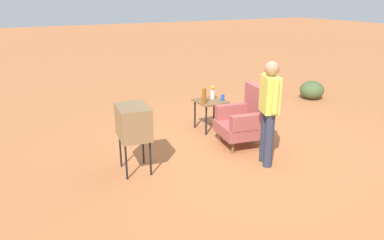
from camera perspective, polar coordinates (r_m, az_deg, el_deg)
ground_plane at (r=6.43m, az=8.88°, el=-4.47°), size 60.00×60.00×0.00m
armchair at (r=6.42m, az=8.56°, el=0.26°), size 0.88×0.89×1.06m
side_table at (r=7.11m, az=2.92°, el=2.42°), size 0.56×0.56×0.60m
tv_on_stand at (r=5.36m, az=-9.20°, el=-0.39°), size 0.65×0.51×1.03m
person_standing at (r=5.60m, az=12.05°, el=1.98°), size 0.54×0.33×1.64m
bottle_tall_amber at (r=6.82m, az=1.95°, el=3.78°), size 0.07×0.07×0.30m
soda_can_blue at (r=7.07m, az=4.87°, el=3.53°), size 0.07×0.07×0.12m
soda_can_red at (r=7.11m, az=1.86°, el=3.67°), size 0.07×0.07×0.12m
flower_vase at (r=7.18m, az=3.25°, el=4.53°), size 0.14×0.10×0.27m
shrub_mid at (r=9.86m, az=18.37°, el=4.50°), size 0.60×0.60×0.47m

